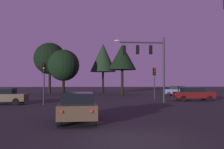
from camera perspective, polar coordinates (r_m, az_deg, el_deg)
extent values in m
plane|color=#262326|center=(33.34, -1.88, -5.40)|extent=(168.00, 168.00, 0.00)
cylinder|color=#232326|center=(25.50, 11.97, 1.06)|extent=(0.20, 0.20, 6.68)
cylinder|color=#232326|center=(25.21, 6.99, 7.39)|extent=(4.51, 0.22, 0.14)
ellipsoid|color=#F4EACC|center=(24.82, 1.16, 7.88)|extent=(0.56, 0.28, 0.16)
cylinder|color=#232326|center=(25.40, 8.99, 7.02)|extent=(0.05, 0.05, 0.27)
cube|color=black|center=(25.32, 9.00, 5.71)|extent=(0.30, 0.25, 0.90)
sphere|color=red|center=(25.49, 8.92, 6.29)|extent=(0.18, 0.18, 0.18)
sphere|color=#56380C|center=(25.45, 8.92, 5.67)|extent=(0.18, 0.18, 0.18)
sphere|color=#0C4219|center=(25.42, 8.92, 5.04)|extent=(0.18, 0.18, 0.18)
cylinder|color=#232326|center=(25.10, 5.97, 7.10)|extent=(0.05, 0.05, 0.29)
cube|color=black|center=(25.01, 5.98, 5.75)|extent=(0.30, 0.25, 0.90)
sphere|color=red|center=(25.19, 5.91, 6.34)|extent=(0.18, 0.18, 0.18)
sphere|color=#56380C|center=(25.15, 5.92, 5.71)|extent=(0.18, 0.18, 0.18)
sphere|color=#0C4219|center=(25.11, 5.92, 5.08)|extent=(0.18, 0.18, 0.18)
cylinder|color=#232326|center=(24.87, 2.89, 7.11)|extent=(0.05, 0.05, 0.35)
cube|color=black|center=(24.78, 2.90, 5.68)|extent=(0.30, 0.25, 0.90)
sphere|color=red|center=(24.95, 2.85, 6.28)|extent=(0.18, 0.18, 0.18)
sphere|color=#56380C|center=(24.91, 2.85, 5.64)|extent=(0.18, 0.18, 0.18)
sphere|color=#0C4219|center=(24.88, 2.85, 5.00)|extent=(0.18, 0.18, 0.18)
cylinder|color=#232326|center=(22.92, -15.58, -3.32)|extent=(0.12, 0.12, 2.88)
cube|color=black|center=(22.94, -15.54, 1.41)|extent=(0.34, 0.30, 0.90)
sphere|color=#4C0A0A|center=(22.82, -15.53, 2.13)|extent=(0.18, 0.18, 0.18)
sphere|color=#F9A319|center=(22.80, -15.53, 1.43)|extent=(0.18, 0.18, 0.18)
sphere|color=#0C4219|center=(22.79, -15.54, 0.72)|extent=(0.18, 0.18, 0.18)
cylinder|color=#232326|center=(29.46, 9.82, -3.02)|extent=(0.12, 0.12, 2.89)
cube|color=black|center=(29.49, 9.80, 0.67)|extent=(0.33, 0.28, 0.90)
sphere|color=red|center=(29.37, 9.91, 1.23)|extent=(0.18, 0.18, 0.18)
sphere|color=#56380C|center=(29.36, 9.91, 0.68)|extent=(0.18, 0.18, 0.18)
sphere|color=#0C4219|center=(29.35, 9.91, 0.13)|extent=(0.18, 0.18, 0.18)
cube|color=#473828|center=(13.10, -8.03, -7.94)|extent=(2.08, 4.23, 0.68)
cube|color=black|center=(12.90, -8.02, -5.36)|extent=(1.71, 2.32, 0.52)
cylinder|color=black|center=(14.52, -11.28, -8.68)|extent=(0.23, 0.65, 0.64)
cylinder|color=black|center=(14.51, -4.69, -8.71)|extent=(0.23, 0.65, 0.64)
cylinder|color=black|center=(11.82, -12.16, -10.24)|extent=(0.23, 0.65, 0.64)
cylinder|color=black|center=(11.81, -4.02, -10.29)|extent=(0.23, 0.65, 0.64)
sphere|color=red|center=(11.05, -11.52, -8.54)|extent=(0.14, 0.14, 0.14)
sphere|color=red|center=(11.03, -4.72, -8.58)|extent=(0.14, 0.14, 0.14)
cube|color=#473828|center=(25.06, -23.87, -4.89)|extent=(4.16, 1.80, 0.68)
cube|color=black|center=(25.08, -24.18, -3.51)|extent=(2.25, 1.54, 0.52)
cylinder|color=black|center=(25.40, -20.36, -5.66)|extent=(0.64, 0.20, 0.64)
cylinder|color=black|center=(23.90, -21.43, -5.89)|extent=(0.64, 0.20, 0.64)
cube|color=#4C0F0F|center=(28.96, 18.46, -4.53)|extent=(4.41, 2.02, 0.68)
cube|color=black|center=(28.89, 18.17, -3.35)|extent=(2.41, 1.66, 0.52)
cylinder|color=black|center=(30.21, 20.52, -5.04)|extent=(0.65, 0.24, 0.64)
cylinder|color=black|center=(28.76, 21.68, -5.19)|extent=(0.65, 0.24, 0.64)
cylinder|color=black|center=(29.29, 15.31, -5.19)|extent=(0.65, 0.24, 0.64)
cylinder|color=black|center=(27.78, 16.23, -5.37)|extent=(0.65, 0.24, 0.64)
sphere|color=red|center=(28.90, 13.98, -4.38)|extent=(0.14, 0.14, 0.14)
sphere|color=red|center=(27.71, 14.65, -4.48)|extent=(0.14, 0.14, 0.14)
cube|color=#0F1947|center=(39.05, 15.17, -3.85)|extent=(4.36, 3.42, 0.68)
cube|color=black|center=(39.05, 14.95, -2.97)|extent=(2.62, 2.36, 0.52)
cylinder|color=black|center=(39.72, 17.21, -4.29)|extent=(0.66, 0.47, 0.64)
cylinder|color=black|center=(38.11, 16.98, -4.39)|extent=(0.66, 0.47, 0.64)
cylinder|color=black|center=(40.05, 13.46, -4.30)|extent=(0.66, 0.47, 0.64)
cylinder|color=black|center=(38.46, 13.08, -4.40)|extent=(0.66, 0.47, 0.64)
sphere|color=red|center=(39.98, 12.45, -3.68)|extent=(0.14, 0.14, 0.14)
sphere|color=red|center=(38.73, 12.12, -3.74)|extent=(0.14, 0.14, 0.14)
cylinder|color=black|center=(45.13, -2.11, -1.91)|extent=(0.36, 0.36, 4.03)
cone|color=black|center=(45.36, -2.11, 3.94)|extent=(4.70, 4.70, 5.22)
cylinder|color=black|center=(40.32, -11.23, -2.57)|extent=(0.44, 0.44, 3.07)
sphere|color=black|center=(40.42, -11.20, 2.13)|extent=(5.09, 5.09, 5.09)
cylinder|color=black|center=(45.80, -14.30, -1.62)|extent=(0.45, 0.45, 4.42)
sphere|color=black|center=(46.01, -14.26, 3.63)|extent=(5.73, 5.73, 5.73)
cylinder|color=black|center=(39.60, 2.39, -1.85)|extent=(0.42, 0.42, 4.12)
cone|color=black|center=(39.81, 2.38, 4.08)|extent=(4.53, 4.53, 4.11)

